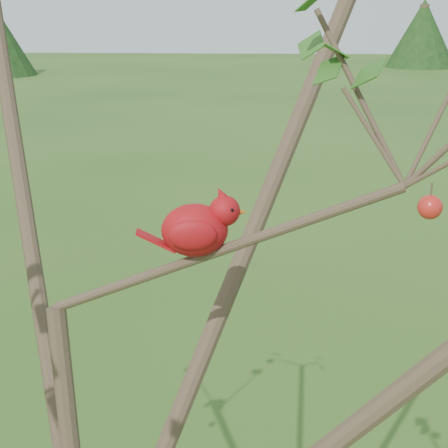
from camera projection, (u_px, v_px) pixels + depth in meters
name	position (u px, v px, depth m)	size (l,w,h in m)	color
crabapple_tree	(72.00, 242.00, 1.08)	(2.35, 2.05, 2.95)	#402E22
cardinal	(198.00, 227.00, 1.17)	(0.19, 0.10, 0.13)	#B20F17
distant_trees	(157.00, 40.00, 23.31)	(40.74, 17.24, 3.21)	#402E22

